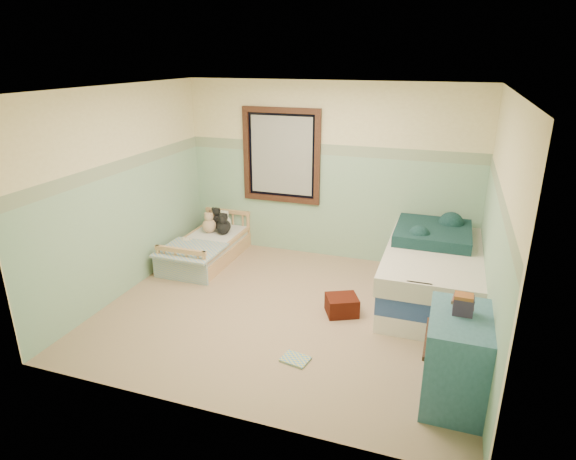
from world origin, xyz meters
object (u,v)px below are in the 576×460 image
(twin_bed_frame, at_px, (431,288))
(dresser, at_px, (456,359))
(red_pillow, at_px, (342,305))
(floor_book, at_px, (295,359))
(toddler_bed_frame, at_px, (208,253))
(plush_floor_cream, at_px, (188,253))
(plush_floor_tan, at_px, (188,266))

(twin_bed_frame, bearing_deg, dresser, -81.26)
(red_pillow, height_order, floor_book, red_pillow)
(toddler_bed_frame, relative_size, dresser, 1.85)
(plush_floor_cream, relative_size, dresser, 0.31)
(floor_book, bearing_deg, plush_floor_tan, 155.74)
(toddler_bed_frame, bearing_deg, plush_floor_cream, -146.77)
(twin_bed_frame, distance_m, red_pillow, 1.21)
(plush_floor_tan, xyz_separation_m, dresser, (3.45, -1.49, 0.28))
(toddler_bed_frame, xyz_separation_m, plush_floor_cream, (-0.23, -0.15, 0.03))
(toddler_bed_frame, xyz_separation_m, plush_floor_tan, (-0.02, -0.53, 0.02))
(toddler_bed_frame, height_order, floor_book, toddler_bed_frame)
(plush_floor_tan, relative_size, floor_book, 0.92)
(dresser, bearing_deg, twin_bed_frame, 98.74)
(toddler_bed_frame, height_order, red_pillow, red_pillow)
(toddler_bed_frame, distance_m, plush_floor_tan, 0.53)
(floor_book, bearing_deg, plush_floor_cream, 152.01)
(toddler_bed_frame, height_order, plush_floor_cream, plush_floor_cream)
(twin_bed_frame, bearing_deg, red_pillow, -140.90)
(red_pillow, bearing_deg, twin_bed_frame, 39.10)
(plush_floor_cream, distance_m, plush_floor_tan, 0.43)
(plush_floor_cream, relative_size, red_pillow, 0.72)
(red_pillow, bearing_deg, dresser, -42.19)
(dresser, height_order, floor_book, dresser)
(toddler_bed_frame, distance_m, floor_book, 2.77)
(dresser, distance_m, red_pillow, 1.69)
(plush_floor_cream, bearing_deg, twin_bed_frame, 0.27)
(toddler_bed_frame, distance_m, red_pillow, 2.38)
(red_pillow, bearing_deg, floor_book, -102.13)
(floor_book, bearing_deg, red_pillow, 88.85)
(toddler_bed_frame, distance_m, plush_floor_cream, 0.28)
(toddler_bed_frame, xyz_separation_m, twin_bed_frame, (3.14, -0.14, 0.01))
(twin_bed_frame, bearing_deg, plush_floor_cream, -179.73)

